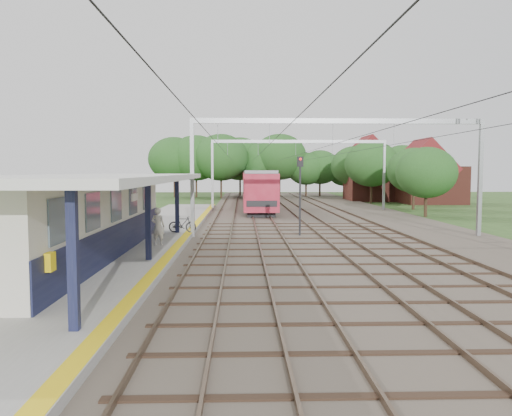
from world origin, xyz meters
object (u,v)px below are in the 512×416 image
object	(u,v)px
bicycle	(182,224)
person	(158,226)
signal_post	(300,185)
train	(255,186)

from	to	relation	value
bicycle	person	bearing A→B (deg)	-179.37
bicycle	signal_post	xyz separation A→B (m)	(6.95, 0.39, 2.29)
person	signal_post	size ratio (longest dim) A/B	0.38
bicycle	signal_post	distance (m)	7.33
bicycle	signal_post	world-z (taller)	signal_post
bicycle	train	world-z (taller)	train
person	train	distance (m)	35.13
person	bicycle	distance (m)	5.04
train	person	bearing A→B (deg)	-99.31
train	signal_post	size ratio (longest dim) A/B	7.71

